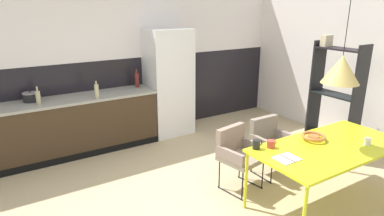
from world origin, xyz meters
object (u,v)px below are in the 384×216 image
object	(u,v)px
armchair_head_of_table	(269,139)
cooking_pot	(31,97)
mug_tall_blue	(271,144)
bottle_oil_tall	(97,91)
open_book	(287,159)
pendant_lamp_over_table_near	(341,69)
bottle_spice_small	(38,97)
dining_table	(330,149)
mug_dark_espresso	(257,144)
armchair_by_stool	(237,150)
open_shelf_unit	(335,94)
refrigerator_column	(169,82)
fruit_bowl	(314,137)
mug_wide_latte	(368,142)
bottle_wine_green	(137,80)

from	to	relation	value
armchair_head_of_table	cooking_pot	distance (m)	3.51
mug_tall_blue	bottle_oil_tall	distance (m)	2.76
open_book	pendant_lamp_over_table_near	size ratio (longest dim) A/B	0.19
armchair_head_of_table	bottle_spice_small	distance (m)	3.32
armchair_head_of_table	open_book	size ratio (longest dim) A/B	3.25
dining_table	pendant_lamp_over_table_near	size ratio (longest dim) A/B	1.46
mug_dark_espresso	bottle_spice_small	world-z (taller)	bottle_spice_small
dining_table	armchair_head_of_table	size ratio (longest dim) A/B	2.33
dining_table	mug_tall_blue	bearing A→B (deg)	152.81
dining_table	armchair_by_stool	bearing A→B (deg)	127.87
armchair_by_stool	mug_dark_espresso	distance (m)	0.55
armchair_head_of_table	open_shelf_unit	distance (m)	1.40
refrigerator_column	fruit_bowl	size ratio (longest dim) A/B	6.62
refrigerator_column	armchair_head_of_table	distance (m)	2.19
open_book	open_shelf_unit	distance (m)	2.19
refrigerator_column	fruit_bowl	world-z (taller)	refrigerator_column
refrigerator_column	armchair_by_stool	size ratio (longest dim) A/B	2.35
cooking_pot	mug_wide_latte	bearing A→B (deg)	-47.38
mug_wide_latte	fruit_bowl	bearing A→B (deg)	133.87
open_book	refrigerator_column	bearing A→B (deg)	86.02
mug_dark_espresso	pendant_lamp_over_table_near	world-z (taller)	pendant_lamp_over_table_near
refrigerator_column	dining_table	size ratio (longest dim) A/B	1.03
bottle_spice_small	armchair_head_of_table	bearing A→B (deg)	-37.42
fruit_bowl	bottle_oil_tall	xyz separation A→B (m)	(-1.80, 2.57, 0.23)
mug_tall_blue	bottle_oil_tall	size ratio (longest dim) A/B	0.49
bottle_oil_tall	open_book	bearing A→B (deg)	-67.50
bottle_wine_green	bottle_oil_tall	xyz separation A→B (m)	(-0.80, -0.35, -0.02)
fruit_bowl	pendant_lamp_over_table_near	size ratio (longest dim) A/B	0.23
open_book	mug_tall_blue	xyz separation A→B (m)	(0.07, 0.30, 0.04)
armchair_head_of_table	pendant_lamp_over_table_near	bearing A→B (deg)	90.49
fruit_bowl	open_shelf_unit	xyz separation A→B (m)	(1.33, 0.71, 0.17)
armchair_by_stool	mug_dark_espresso	size ratio (longest dim) A/B	6.14
bottle_wine_green	open_shelf_unit	xyz separation A→B (m)	(2.33, -2.21, -0.08)
open_book	pendant_lamp_over_table_near	distance (m)	1.11
fruit_bowl	bottle_oil_tall	distance (m)	3.15
cooking_pot	refrigerator_column	bearing A→B (deg)	-3.09
mug_wide_latte	armchair_head_of_table	bearing A→B (deg)	109.16
bottle_wine_green	pendant_lamp_over_table_near	world-z (taller)	pendant_lamp_over_table_near
dining_table	bottle_wine_green	xyz separation A→B (m)	(-1.03, 3.13, 0.33)
refrigerator_column	mug_wide_latte	distance (m)	3.34
mug_wide_latte	cooking_pot	size ratio (longest dim) A/B	0.50
bottle_oil_tall	armchair_by_stool	bearing A→B (deg)	-58.81
refrigerator_column	open_shelf_unit	world-z (taller)	refrigerator_column
armchair_head_of_table	mug_wide_latte	xyz separation A→B (m)	(0.39, -1.13, 0.28)
refrigerator_column	fruit_bowl	xyz separation A→B (m)	(0.44, -2.80, -0.16)
refrigerator_column	bottle_oil_tall	distance (m)	1.38
armchair_head_of_table	cooking_pot	bearing A→B (deg)	-40.41
refrigerator_column	pendant_lamp_over_table_near	distance (m)	3.13
mug_wide_latte	bottle_wine_green	xyz separation A→B (m)	(-1.40, 3.34, 0.25)
cooking_pot	bottle_spice_small	size ratio (longest dim) A/B	0.85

